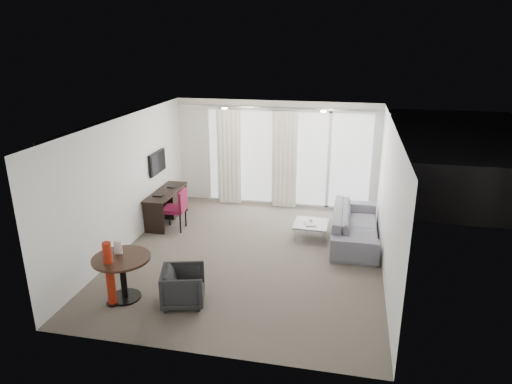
% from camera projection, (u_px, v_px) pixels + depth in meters
% --- Properties ---
extents(floor, '(5.00, 6.00, 0.00)m').
position_uv_depth(floor, '(250.00, 255.00, 8.90)').
color(floor, '#564F45').
rests_on(floor, ground).
extents(ceiling, '(5.00, 6.00, 0.00)m').
position_uv_depth(ceiling, '(249.00, 123.00, 8.06)').
color(ceiling, white).
rests_on(ceiling, ground).
extents(wall_left, '(0.00, 6.00, 2.60)m').
position_uv_depth(wall_left, '(126.00, 184.00, 8.96)').
color(wall_left, silver).
rests_on(wall_left, ground).
extents(wall_right, '(0.00, 6.00, 2.60)m').
position_uv_depth(wall_right, '(388.00, 201.00, 7.99)').
color(wall_right, silver).
rests_on(wall_right, ground).
extents(wall_front, '(5.00, 0.00, 2.60)m').
position_uv_depth(wall_front, '(197.00, 268.00, 5.70)').
color(wall_front, silver).
rests_on(wall_front, ground).
extents(window_panel, '(4.00, 0.02, 2.38)m').
position_uv_depth(window_panel, '(288.00, 158.00, 11.22)').
color(window_panel, white).
rests_on(window_panel, ground).
extents(window_frame, '(4.10, 0.06, 2.44)m').
position_uv_depth(window_frame, '(288.00, 159.00, 11.20)').
color(window_frame, white).
rests_on(window_frame, ground).
extents(curtain_left, '(0.60, 0.20, 2.38)m').
position_uv_depth(curtain_left, '(229.00, 157.00, 11.34)').
color(curtain_left, silver).
rests_on(curtain_left, ground).
extents(curtain_right, '(0.60, 0.20, 2.38)m').
position_uv_depth(curtain_right, '(285.00, 160.00, 11.07)').
color(curtain_right, silver).
rests_on(curtain_right, ground).
extents(curtain_track, '(4.80, 0.04, 0.04)m').
position_uv_depth(curtain_track, '(275.00, 108.00, 10.72)').
color(curtain_track, '#B2B2B7').
rests_on(curtain_track, ceiling).
extents(downlight_a, '(0.12, 0.12, 0.02)m').
position_uv_depth(downlight_a, '(224.00, 108.00, 9.72)').
color(downlight_a, '#FFE0B2').
rests_on(downlight_a, ceiling).
extents(downlight_b, '(0.12, 0.12, 0.02)m').
position_uv_depth(downlight_b, '(323.00, 112.00, 9.31)').
color(downlight_b, '#FFE0B2').
rests_on(downlight_b, ceiling).
extents(desk, '(0.48, 1.54, 0.72)m').
position_uv_depth(desk, '(167.00, 206.00, 10.42)').
color(desk, black).
rests_on(desk, floor).
extents(tv, '(0.05, 0.80, 0.50)m').
position_uv_depth(tv, '(157.00, 162.00, 10.28)').
color(tv, black).
rests_on(tv, wall_left).
extents(desk_chair, '(0.52, 0.49, 0.92)m').
position_uv_depth(desk_chair, '(174.00, 210.00, 9.95)').
color(desk_chair, maroon).
rests_on(desk_chair, floor).
extents(round_table, '(0.93, 0.93, 0.73)m').
position_uv_depth(round_table, '(123.00, 278.00, 7.32)').
color(round_table, black).
rests_on(round_table, floor).
extents(menu_card, '(0.12, 0.05, 0.22)m').
position_uv_depth(menu_card, '(119.00, 255.00, 7.31)').
color(menu_card, white).
rests_on(menu_card, round_table).
extents(red_lamp, '(0.28, 0.28, 1.07)m').
position_uv_depth(red_lamp, '(110.00, 274.00, 7.09)').
color(red_lamp, maroon).
rests_on(red_lamp, floor).
extents(tub_armchair, '(0.82, 0.81, 0.61)m').
position_uv_depth(tub_armchair, '(183.00, 286.00, 7.19)').
color(tub_armchair, black).
rests_on(tub_armchair, floor).
extents(coffee_table, '(0.73, 0.73, 0.32)m').
position_uv_depth(coffee_table, '(311.00, 230.00, 9.65)').
color(coffee_table, gray).
rests_on(coffee_table, floor).
extents(remote, '(0.08, 0.17, 0.02)m').
position_uv_depth(remote, '(311.00, 220.00, 9.67)').
color(remote, black).
rests_on(remote, coffee_table).
extents(magazine, '(0.28, 0.32, 0.02)m').
position_uv_depth(magazine, '(310.00, 222.00, 9.54)').
color(magazine, gray).
rests_on(magazine, coffee_table).
extents(sofa, '(0.91, 2.33, 0.68)m').
position_uv_depth(sofa, '(355.00, 225.00, 9.44)').
color(sofa, slate).
rests_on(sofa, floor).
extents(terrace_slab, '(5.60, 3.00, 0.12)m').
position_uv_depth(terrace_slab, '(294.00, 188.00, 13.03)').
color(terrace_slab, '#4D4D50').
rests_on(terrace_slab, ground).
extents(rattan_chair_a, '(0.59, 0.59, 0.75)m').
position_uv_depth(rattan_chair_a, '(306.00, 172.00, 13.04)').
color(rattan_chair_a, brown).
rests_on(rattan_chair_a, terrace_slab).
extents(rattan_chair_b, '(0.73, 0.73, 0.84)m').
position_uv_depth(rattan_chair_b, '(351.00, 170.00, 13.02)').
color(rattan_chair_b, brown).
rests_on(rattan_chair_b, terrace_slab).
extents(rattan_table, '(0.48, 0.48, 0.48)m').
position_uv_depth(rattan_table, '(346.00, 192.00, 11.75)').
color(rattan_table, brown).
rests_on(rattan_table, terrace_slab).
extents(balustrade, '(5.50, 0.06, 1.05)m').
position_uv_depth(balustrade, '(301.00, 157.00, 14.19)').
color(balustrade, '#B2B2B7').
rests_on(balustrade, terrace_slab).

